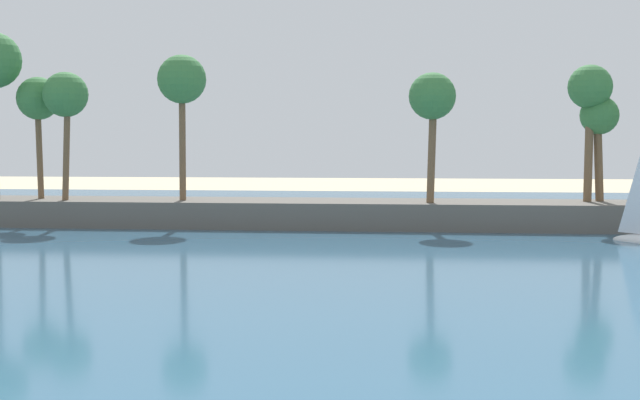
% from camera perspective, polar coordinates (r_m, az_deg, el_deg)
% --- Properties ---
extents(sea, '(220.00, 87.14, 0.06)m').
position_cam_1_polar(sea, '(55.67, 2.44, -2.12)').
color(sea, '#33607F').
rests_on(sea, ground).
extents(palm_headland, '(87.24, 6.07, 13.03)m').
position_cam_1_polar(palm_headland, '(58.78, 4.87, 1.39)').
color(palm_headland, '#605B54').
rests_on(palm_headland, ground).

